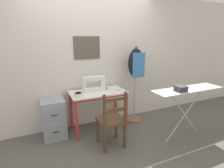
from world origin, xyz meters
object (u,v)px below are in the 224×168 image
at_px(scissors, 120,91).
at_px(filing_cabinet, 54,118).
at_px(thread_spool_near_machine, 106,88).
at_px(dress_form, 136,68).
at_px(storage_box, 181,88).
at_px(ironing_board, 188,92).
at_px(fabric_bowl, 78,95).
at_px(wooden_chair, 112,121).
at_px(sewing_machine, 95,84).

xyz_separation_m(scissors, filing_cabinet, (-1.18, 0.22, -0.41)).
distance_m(thread_spool_near_machine, dress_form, 0.72).
bearing_deg(storage_box, ironing_board, 11.94).
distance_m(fabric_bowl, ironing_board, 1.81).
xyz_separation_m(thread_spool_near_machine, ironing_board, (1.05, -0.99, 0.08)).
height_order(scissors, thread_spool_near_machine, thread_spool_near_machine).
bearing_deg(dress_form, wooden_chair, -141.23).
distance_m(scissors, storage_box, 1.06).
height_order(dress_form, ironing_board, dress_form).
bearing_deg(filing_cabinet, ironing_board, -25.65).
distance_m(sewing_machine, thread_spool_near_machine, 0.25).
bearing_deg(fabric_bowl, sewing_machine, 28.36).
relative_size(wooden_chair, storage_box, 5.70).
xyz_separation_m(fabric_bowl, filing_cabinet, (-0.41, 0.21, -0.44)).
relative_size(fabric_bowl, storage_box, 0.85).
relative_size(sewing_machine, thread_spool_near_machine, 9.82).
relative_size(sewing_machine, dress_form, 0.27).
height_order(sewing_machine, scissors, sewing_machine).
xyz_separation_m(dress_form, ironing_board, (0.43, -0.94, -0.28)).
bearing_deg(scissors, fabric_bowl, 179.58).
distance_m(dress_form, storage_box, 1.03).
bearing_deg(scissors, ironing_board, -41.44).
height_order(ironing_board, storage_box, storage_box).
distance_m(scissors, thread_spool_near_machine, 0.30).
distance_m(fabric_bowl, scissors, 0.77).
height_order(sewing_machine, dress_form, dress_form).
xyz_separation_m(ironing_board, storage_box, (-0.20, -0.04, 0.09)).
bearing_deg(ironing_board, scissors, 138.56).
bearing_deg(storage_box, scissors, 129.38).
height_order(thread_spool_near_machine, filing_cabinet, thread_spool_near_machine).
height_order(filing_cabinet, storage_box, storage_box).
xyz_separation_m(wooden_chair, storage_box, (1.03, -0.34, 0.50)).
bearing_deg(fabric_bowl, wooden_chair, -49.53).
bearing_deg(sewing_machine, filing_cabinet, 178.80).
bearing_deg(dress_form, storage_box, -77.16).
distance_m(wooden_chair, ironing_board, 1.33).
relative_size(wooden_chair, filing_cabinet, 1.36).
xyz_separation_m(scissors, storage_box, (0.66, -0.81, 0.18)).
relative_size(scissors, storage_box, 0.85).
bearing_deg(sewing_machine, wooden_chair, -86.68).
height_order(fabric_bowl, ironing_board, ironing_board).
distance_m(wooden_chair, storage_box, 1.19).
distance_m(scissors, filing_cabinet, 1.27).
bearing_deg(storage_box, wooden_chair, 161.71).
distance_m(fabric_bowl, thread_spool_near_machine, 0.63).
distance_m(thread_spool_near_machine, filing_cabinet, 1.08).
relative_size(filing_cabinet, storage_box, 4.20).
bearing_deg(ironing_board, fabric_bowl, 154.82).
distance_m(fabric_bowl, wooden_chair, 0.71).
height_order(sewing_machine, ironing_board, sewing_machine).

